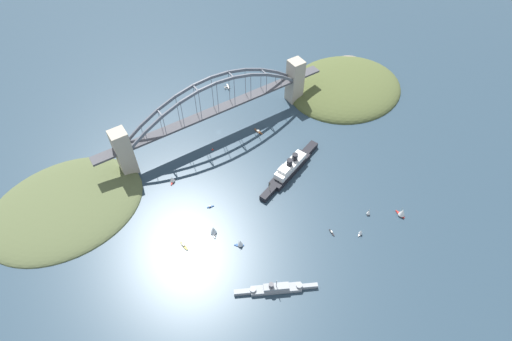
% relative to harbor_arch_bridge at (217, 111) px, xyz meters
% --- Properties ---
extents(ground_plane, '(1400.00, 1400.00, 0.00)m').
position_rel_harbor_arch_bridge_xyz_m(ground_plane, '(0.00, -0.00, -30.80)').
color(ground_plane, '#283D4C').
extents(harbor_arch_bridge, '(279.98, 16.40, 74.18)m').
position_rel_harbor_arch_bridge_xyz_m(harbor_arch_bridge, '(0.00, 0.00, 0.00)').
color(harbor_arch_bridge, '#ADA38E').
rests_on(harbor_arch_bridge, ground).
extents(headland_west_shore, '(151.15, 132.39, 30.62)m').
position_rel_harbor_arch_bridge_xyz_m(headland_west_shore, '(-177.87, 16.86, -30.80)').
color(headland_west_shore, '#4C562D').
rests_on(headland_west_shore, ground).
extents(headland_east_shore, '(153.30, 124.10, 18.33)m').
position_rel_harbor_arch_bridge_xyz_m(headland_east_shore, '(177.10, 8.61, -30.80)').
color(headland_east_shore, '#515B38').
rests_on(headland_east_shore, ground).
extents(ocean_liner, '(94.85, 40.24, 20.48)m').
position_rel_harbor_arch_bridge_xyz_m(ocean_liner, '(-33.10, 94.43, -24.77)').
color(ocean_liner, black).
rests_on(ocean_liner, ground).
extents(naval_cruiser, '(64.54, 36.51, 17.89)m').
position_rel_harbor_arch_bridge_xyz_m(naval_cruiser, '(56.00, 194.20, -27.53)').
color(naval_cruiser, gray).
rests_on(naval_cruiser, ground).
extents(seaplane_taxiing_near_bridge, '(8.06, 9.85, 4.64)m').
position_rel_harbor_arch_bridge_xyz_m(seaplane_taxiing_near_bridge, '(-50.02, -64.17, -29.00)').
color(seaplane_taxiing_near_bridge, '#B7B7B2').
rests_on(seaplane_taxiing_near_bridge, ground).
extents(small_boat_0, '(7.07, 9.85, 11.27)m').
position_rel_harbor_arch_bridge_xyz_m(small_boat_0, '(71.72, 116.48, -25.64)').
color(small_boat_0, silver).
rests_on(small_boat_0, ground).
extents(small_boat_1, '(7.28, 7.20, 8.60)m').
position_rel_harbor_arch_bridge_xyz_m(small_boat_1, '(76.83, 38.98, -26.79)').
color(small_boat_1, '#B2231E').
rests_on(small_boat_1, ground).
extents(small_boat_2, '(6.00, 10.84, 11.13)m').
position_rel_harbor_arch_bridge_xyz_m(small_boat_2, '(-89.54, 198.58, -25.61)').
color(small_boat_2, '#B2231E').
rests_on(small_boat_2, ground).
extents(small_boat_3, '(2.26, 8.30, 1.97)m').
position_rel_harbor_arch_bridge_xyz_m(small_boat_3, '(-20.70, 176.86, -30.11)').
color(small_boat_3, black).
rests_on(small_boat_3, ground).
extents(small_boat_4, '(8.42, 7.31, 9.70)m').
position_rel_harbor_arch_bridge_xyz_m(small_boat_4, '(57.98, 141.36, -26.34)').
color(small_boat_4, '#234C8C').
rests_on(small_boat_4, ground).
extents(small_boat_5, '(3.09, 10.99, 2.25)m').
position_rel_harbor_arch_bridge_xyz_m(small_boat_5, '(101.42, 113.60, -30.00)').
color(small_boat_5, gold).
rests_on(small_boat_5, ground).
extents(small_boat_6, '(7.10, 2.48, 2.11)m').
position_rel_harbor_arch_bridge_xyz_m(small_boat_6, '(60.01, 88.49, -30.07)').
color(small_boat_6, '#234C8C').
rests_on(small_boat_6, ground).
extents(small_boat_7, '(6.24, 4.18, 7.29)m').
position_rel_harbor_arch_bridge_xyz_m(small_boat_7, '(-42.03, 192.62, -27.42)').
color(small_boat_7, silver).
rests_on(small_boat_7, ground).
extents(small_boat_8, '(5.94, 5.20, 6.79)m').
position_rel_harbor_arch_bridge_xyz_m(small_boat_8, '(-64.07, 180.01, -27.64)').
color(small_boat_8, black).
rests_on(small_boat_8, ground).
extents(small_boat_9, '(4.16, 12.51, 2.01)m').
position_rel_harbor_arch_bridge_xyz_m(small_boat_9, '(-38.42, 25.10, -30.08)').
color(small_boat_9, brown).
rests_on(small_boat_9, ground).
extents(channel_marker_buoy, '(2.20, 2.20, 2.75)m').
position_rel_harbor_arch_bridge_xyz_m(channel_marker_buoy, '(19.86, 21.40, -29.69)').
color(channel_marker_buoy, red).
rests_on(channel_marker_buoy, ground).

